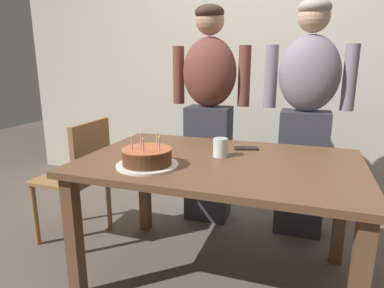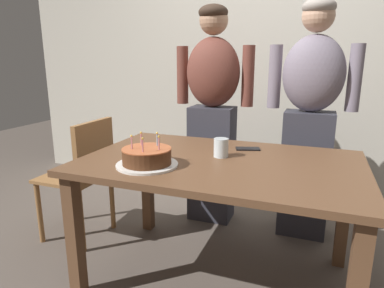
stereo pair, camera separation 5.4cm
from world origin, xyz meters
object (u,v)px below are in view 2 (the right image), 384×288
(person_man_bearded, at_px, (212,113))
(water_glass_near, at_px, (221,148))
(person_woman_cardigan, at_px, (310,118))
(dining_chair, at_px, (84,170))
(cell_phone, at_px, (248,149))
(birthday_cake, at_px, (147,158))

(person_man_bearded, bearing_deg, water_glass_near, 111.14)
(person_woman_cardigan, distance_m, dining_chair, 1.63)
(water_glass_near, relative_size, person_man_bearded, 0.06)
(water_glass_near, relative_size, dining_chair, 0.12)
(water_glass_near, xyz_separation_m, person_man_bearded, (-0.27, 0.71, 0.08))
(cell_phone, distance_m, person_man_bearded, 0.64)
(water_glass_near, bearing_deg, birthday_cake, -136.25)
(dining_chair, bearing_deg, person_woman_cardigan, 113.46)
(dining_chair, bearing_deg, birthday_cake, 62.28)
(birthday_cake, xyz_separation_m, person_woman_cardigan, (0.75, 1.00, 0.09))
(water_glass_near, distance_m, cell_phone, 0.25)
(person_woman_cardigan, relative_size, dining_chair, 1.90)
(birthday_cake, xyz_separation_m, water_glass_near, (0.31, 0.30, 0.01))
(birthday_cake, height_order, person_man_bearded, person_man_bearded)
(person_man_bearded, relative_size, dining_chair, 1.90)
(person_woman_cardigan, bearing_deg, person_man_bearded, 0.00)
(person_man_bearded, bearing_deg, person_woman_cardigan, -180.00)
(person_man_bearded, xyz_separation_m, person_woman_cardigan, (0.71, 0.00, 0.00))
(person_man_bearded, bearing_deg, birthday_cake, 87.92)
(cell_phone, height_order, dining_chair, dining_chair)
(person_man_bearded, height_order, person_woman_cardigan, same)
(cell_phone, height_order, person_man_bearded, person_man_bearded)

